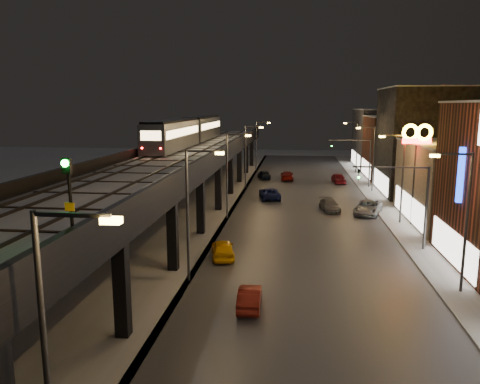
{
  "coord_description": "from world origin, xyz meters",
  "views": [
    {
      "loc": [
        6.36,
        -16.64,
        11.8
      ],
      "look_at": [
        2.01,
        19.81,
        5.0
      ],
      "focal_mm": 35.0,
      "sensor_mm": 36.0,
      "label": 1
    }
  ],
  "objects": [
    {
      "name": "streetlight_right_1",
      "position": [
        16.73,
        13.0,
        5.24
      ],
      "size": [
        2.56,
        0.28,
        9.0
      ],
      "color": "#38383A",
      "rests_on": "ground"
    },
    {
      "name": "sign_mcdonalds",
      "position": [
        18.0,
        30.46,
        8.2
      ],
      "size": [
        3.0,
        0.66,
        10.07
      ],
      "color": "#38383A",
      "rests_on": "ground"
    },
    {
      "name": "car_onc_red",
      "position": [
        13.01,
        55.57,
        0.73
      ],
      "size": [
        2.21,
        4.47,
        1.46
      ],
      "primitive_type": "imported",
      "rotation": [
        0.0,
        0.0,
        0.12
      ],
      "color": "maroon",
      "rests_on": "ground"
    },
    {
      "name": "sign_carwash",
      "position": [
        18.5,
        17.17,
        6.37
      ],
      "size": [
        1.73,
        0.35,
        8.98
      ],
      "color": "#38383A",
      "rests_on": "ground"
    },
    {
      "name": "traffic_light_rig_a",
      "position": [
        15.84,
        22.0,
        4.5
      ],
      "size": [
        6.1,
        0.34,
        7.0
      ],
      "color": "#38383A",
      "rests_on": "ground"
    },
    {
      "name": "streetlight_right_4",
      "position": [
        16.73,
        67.0,
        5.24
      ],
      "size": [
        2.56,
        0.28,
        9.0
      ],
      "color": "#38383A",
      "rests_on": "ground"
    },
    {
      "name": "streetlight_right_3",
      "position": [
        16.73,
        49.0,
        5.24
      ],
      "size": [
        2.56,
        0.28,
        9.0
      ],
      "color": "#38383A",
      "rests_on": "ground"
    },
    {
      "name": "building_f",
      "position": [
        23.99,
        76.0,
        5.58
      ],
      "size": [
        12.2,
        16.2,
        11.16
      ],
      "color": "#333337",
      "rests_on": "ground"
    },
    {
      "name": "rail_signal",
      "position": [
        -2.1,
        -0.22,
        8.94
      ],
      "size": [
        0.38,
        0.45,
        3.27
      ],
      "color": "black",
      "rests_on": "viaduct_trackbed"
    },
    {
      "name": "car_onc_white",
      "position": [
        10.29,
        35.76,
        0.64
      ],
      "size": [
        2.5,
        4.66,
        1.28
      ],
      "primitive_type": "imported",
      "rotation": [
        0.0,
        0.0,
        0.17
      ],
      "color": "#5A5B5C",
      "rests_on": "ground"
    },
    {
      "name": "streetlight_left_0",
      "position": [
        -0.43,
        -5.0,
        5.24
      ],
      "size": [
        2.57,
        0.28,
        9.0
      ],
      "color": "#38383A",
      "rests_on": "ground"
    },
    {
      "name": "viaduct_parapet_streetside",
      "position": [
        -1.65,
        32.0,
        6.85
      ],
      "size": [
        0.3,
        100.0,
        1.1
      ],
      "primitive_type": "cube",
      "color": "black",
      "rests_on": "elevated_viaduct"
    },
    {
      "name": "viaduct_trackbed",
      "position": [
        -6.01,
        31.97,
        6.39
      ],
      "size": [
        8.4,
        100.0,
        0.32
      ],
      "color": "#B2B7C1",
      "rests_on": "elevated_viaduct"
    },
    {
      "name": "car_taxi",
      "position": [
        0.86,
        18.04,
        0.72
      ],
      "size": [
        2.54,
        4.5,
        1.44
      ],
      "primitive_type": "imported",
      "rotation": [
        0.0,
        0.0,
        3.35
      ],
      "color": "#F0AA07",
      "rests_on": "ground"
    },
    {
      "name": "building_c",
      "position": [
        23.99,
        32.0,
        4.08
      ],
      "size": [
        12.2,
        15.2,
        8.16
      ],
      "color": "#796B58",
      "rests_on": "ground"
    },
    {
      "name": "streetlight_right_2",
      "position": [
        16.73,
        31.0,
        5.24
      ],
      "size": [
        2.56,
        0.28,
        9.0
      ],
      "color": "#38383A",
      "rests_on": "ground"
    },
    {
      "name": "streetlight_left_4",
      "position": [
        -0.43,
        67.0,
        5.24
      ],
      "size": [
        2.57,
        0.28,
        9.0
      ],
      "color": "#38383A",
      "rests_on": "ground"
    },
    {
      "name": "streetlight_left_1",
      "position": [
        -0.43,
        13.0,
        5.24
      ],
      "size": [
        2.57,
        0.28,
        9.0
      ],
      "color": "#38383A",
      "rests_on": "ground"
    },
    {
      "name": "under_viaduct_pavement",
      "position": [
        -6.0,
        35.0,
        0.03
      ],
      "size": [
        11.0,
        120.0,
        0.06
      ],
      "primitive_type": "cube",
      "color": "#9FA1A8",
      "rests_on": "ground"
    },
    {
      "name": "streetlight_left_3",
      "position": [
        -0.43,
        49.0,
        5.24
      ],
      "size": [
        2.57,
        0.28,
        9.0
      ],
      "color": "#38383A",
      "rests_on": "ground"
    },
    {
      "name": "building_d",
      "position": [
        23.99,
        48.0,
        7.08
      ],
      "size": [
        12.2,
        13.2,
        14.16
      ],
      "color": "black",
      "rests_on": "ground"
    },
    {
      "name": "car_near_white",
      "position": [
        3.85,
        9.2,
        0.62
      ],
      "size": [
        1.44,
        3.8,
        1.24
      ],
      "primitive_type": "imported",
      "rotation": [
        0.0,
        0.0,
        3.18
      ],
      "color": "maroon",
      "rests_on": "ground"
    },
    {
      "name": "streetlight_left_2",
      "position": [
        -0.43,
        31.0,
        5.24
      ],
      "size": [
        2.57,
        0.28,
        9.0
      ],
      "color": "#38383A",
      "rests_on": "ground"
    },
    {
      "name": "elevated_viaduct",
      "position": [
        -6.0,
        31.84,
        5.62
      ],
      "size": [
        9.0,
        100.0,
        6.3
      ],
      "color": "black",
      "rests_on": "ground"
    },
    {
      "name": "car_far_white",
      "position": [
        1.33,
        58.51,
        0.7
      ],
      "size": [
        2.63,
        4.42,
        1.41
      ],
      "primitive_type": "imported",
      "rotation": [
        0.0,
        0.0,
        3.39
      ],
      "color": "black",
      "rests_on": "ground"
    },
    {
      "name": "traffic_light_rig_b",
      "position": [
        15.84,
        52.0,
        4.5
      ],
      "size": [
        6.1,
        0.34,
        7.0
      ],
      "color": "#38383A",
      "rests_on": "ground"
    },
    {
      "name": "subway_train",
      "position": [
        -8.5,
        48.11,
        8.36
      ],
      "size": [
        2.94,
        35.87,
        3.51
      ],
      "color": "gray",
      "rests_on": "viaduct_trackbed"
    },
    {
      "name": "sidewalk_right",
      "position": [
        17.5,
        35.0,
        0.07
      ],
      "size": [
        4.0,
        120.0,
        0.14
      ],
      "primitive_type": "cube",
      "color": "#9FA1A8",
      "rests_on": "ground"
    },
    {
      "name": "car_mid_silver",
      "position": [
        3.18,
        42.03,
        0.72
      ],
      "size": [
        3.24,
        5.53,
        1.44
      ],
      "primitive_type": "imported",
      "rotation": [
        0.0,
        0.0,
        3.31
      ],
      "color": "#121B50",
      "rests_on": "ground"
    },
    {
      "name": "road_surface",
      "position": [
        7.5,
        35.0,
        0.03
      ],
      "size": [
        17.0,
        120.0,
        0.06
      ],
      "primitive_type": "cube",
      "color": "#46474D",
      "rests_on": "ground"
    },
    {
      "name": "viaduct_parapet_far",
      "position": [
        -10.35,
        32.0,
        6.85
      ],
      "size": [
        0.3,
        100.0,
        1.1
      ],
      "primitive_type": "cube",
      "color": "black",
      "rests_on": "elevated_viaduct"
    },
    {
      "name": "building_e",
      "position": [
        23.99,
        62.0,
        5.08
      ],
      "size": [
        12.2,
        12.2,
        10.16
      ],
      "color": "#5D2719",
      "rests_on": "ground"
    },
    {
      "name": "car_mid_dark",
      "position": [
        5.07,
        57.71,
        0.7
      ],
      "size": [
        2.17,
        4.93,
        1.41
      ],
      "primitive_type": "imported",
      "rotation": [
        0.0,
        0.0,
        3.18
      ],
      "color": "maroon",
      "rests_on": "ground"
    },
    {
      "name": "car_onc_dark",
      "position": [
        14.36,
        34.65,
        0.75
      ],
      "size": [
        3.98,
        5.89,
        1.5
      ],
      "primitive_type": "imported",
      "rotation": [
        0.0,
        0.0,
        -0.3
      ],
      "color": "gray",
      "rests_on": "ground"
    }
  ]
}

